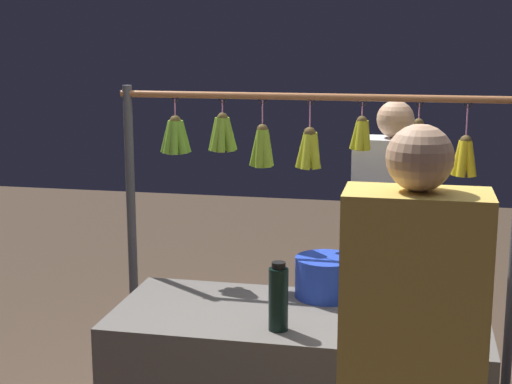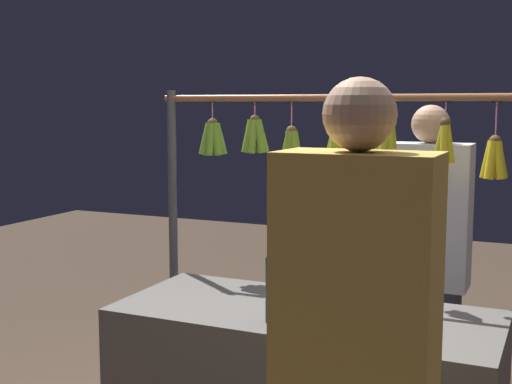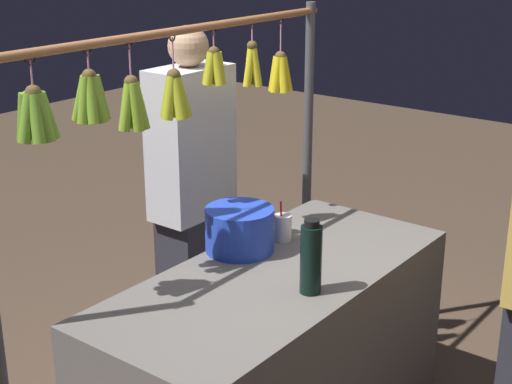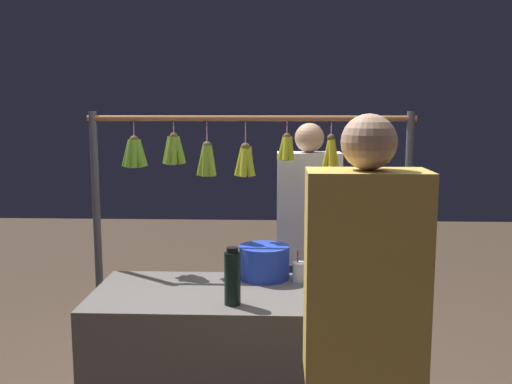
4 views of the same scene
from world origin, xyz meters
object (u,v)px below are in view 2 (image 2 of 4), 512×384
object	(u,v)px
blue_bucket	(343,278)
vendor_person	(426,279)
drink_cup	(382,295)
water_bottle	(276,289)

from	to	relation	value
blue_bucket	vendor_person	distance (m)	0.56
drink_cup	vendor_person	bearing A→B (deg)	-97.28
blue_bucket	drink_cup	xyz separation A→B (m)	(-0.19, 0.08, -0.03)
drink_cup	blue_bucket	bearing A→B (deg)	-21.83
water_bottle	blue_bucket	size ratio (longest dim) A/B	1.00
drink_cup	vendor_person	xyz separation A→B (m)	(-0.07, -0.56, -0.06)
drink_cup	vendor_person	size ratio (longest dim) A/B	0.11
blue_bucket	drink_cup	distance (m)	0.21
blue_bucket	vendor_person	size ratio (longest dim) A/B	0.17
blue_bucket	vendor_person	bearing A→B (deg)	-118.23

